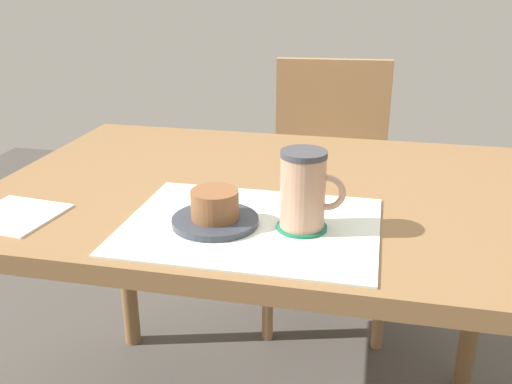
{
  "coord_description": "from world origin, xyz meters",
  "views": [
    {
      "loc": [
        0.22,
        -1.1,
        1.14
      ],
      "look_at": [
        0.01,
        -0.17,
        0.76
      ],
      "focal_mm": 40.0,
      "sensor_mm": 36.0,
      "label": 1
    }
  ],
  "objects": [
    {
      "name": "pastry_plate",
      "position": [
        -0.05,
        -0.22,
        0.72
      ],
      "size": [
        0.15,
        0.15,
        0.01
      ],
      "primitive_type": "cylinder",
      "color": "#333842",
      "rests_on": "placemat"
    },
    {
      "name": "pastry",
      "position": [
        -0.05,
        -0.22,
        0.76
      ],
      "size": [
        0.08,
        0.08,
        0.05
      ],
      "primitive_type": "cylinder",
      "color": "brown",
      "rests_on": "pastry_plate"
    },
    {
      "name": "coffee_mug",
      "position": [
        0.1,
        -0.21,
        0.79
      ],
      "size": [
        0.11,
        0.08,
        0.13
      ],
      "color": "tan",
      "rests_on": "coffee_coaster"
    },
    {
      "name": "placemat",
      "position": [
        0.01,
        -0.21,
        0.72
      ],
      "size": [
        0.44,
        0.34,
        0.0
      ],
      "primitive_type": "cube",
      "color": "silver",
      "rests_on": "dining_table"
    },
    {
      "name": "paper_napkin",
      "position": [
        -0.42,
        -0.26,
        0.72
      ],
      "size": [
        0.16,
        0.16,
        0.0
      ],
      "primitive_type": "cube",
      "rotation": [
        0.0,
        0.0,
        -0.1
      ],
      "color": "white",
      "rests_on": "dining_table"
    },
    {
      "name": "wooden_chair",
      "position": [
        0.07,
        0.72,
        0.49
      ],
      "size": [
        0.45,
        0.45,
        0.86
      ],
      "rotation": [
        0.0,
        0.0,
        3.22
      ],
      "color": "#997047",
      "rests_on": "ground_plane"
    },
    {
      "name": "dining_table",
      "position": [
        0.0,
        0.0,
        0.63
      ],
      "size": [
        1.13,
        0.8,
        0.71
      ],
      "color": "brown",
      "rests_on": "ground_plane"
    },
    {
      "name": "coffee_coaster",
      "position": [
        0.1,
        -0.21,
        0.72
      ],
      "size": [
        0.09,
        0.09,
        0.0
      ],
      "primitive_type": "cylinder",
      "color": "#196B4C",
      "rests_on": "placemat"
    }
  ]
}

